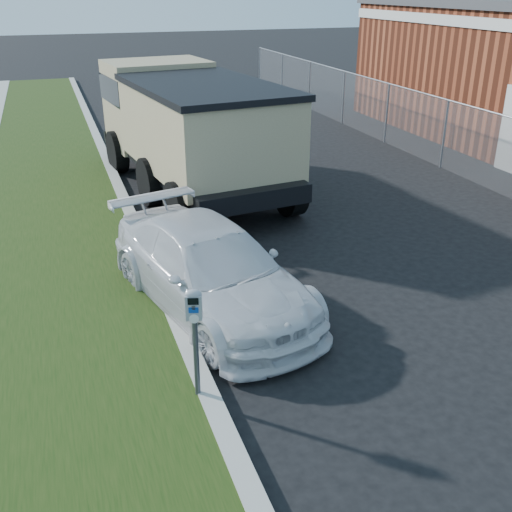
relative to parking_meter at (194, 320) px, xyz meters
name	(u,v)px	position (x,y,z in m)	size (l,w,h in m)	color
ground	(371,334)	(2.72, 0.71, -1.14)	(120.00, 120.00, 0.00)	black
chainlink_fence	(446,121)	(8.72, 7.71, 0.13)	(0.06, 30.06, 30.00)	slate
parking_meter	(194,320)	(0.00, 0.00, 0.00)	(0.22, 0.17, 1.39)	#3F4247
white_wagon	(210,268)	(0.77, 2.28, -0.49)	(1.80, 4.42, 1.28)	silver
dump_truck	(187,123)	(1.84, 8.27, 0.42)	(3.56, 7.33, 2.77)	black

